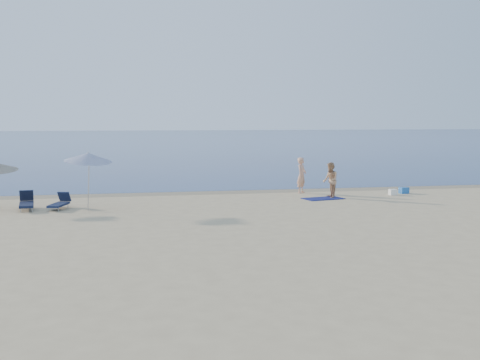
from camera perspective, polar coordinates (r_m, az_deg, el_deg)
name	(u,v)px	position (r m, az deg, el deg)	size (l,w,h in m)	color
ground	(414,296)	(14.16, 16.15, -10.56)	(160.00, 160.00, 0.00)	tan
sea	(156,139)	(112.28, -8.01, 3.84)	(240.00, 160.00, 0.01)	#0C1D4A
wet_sand_strip	(242,192)	(32.31, 0.16, -1.12)	(240.00, 1.60, 0.00)	#847254
person_left	(302,175)	(31.86, 5.87, 0.45)	(0.69, 0.45, 1.89)	tan
person_right	(330,180)	(30.11, 8.57, -0.01)	(0.86, 0.67, 1.77)	tan
beach_towel	(323,199)	(29.78, 7.87, -1.75)	(1.93, 1.07, 0.03)	#0F144E
white_bag	(393,192)	(31.95, 14.27, -1.12)	(0.35, 0.30, 0.30)	white
blue_cooler	(404,190)	(32.75, 15.27, -0.95)	(0.46, 0.33, 0.33)	blue
umbrella_near	(88,157)	(26.54, -14.20, 2.10)	(2.67, 2.68, 2.63)	silver
lounger_left	(26,203)	(27.65, -19.59, -2.07)	(0.81, 1.84, 0.79)	#121933
lounger_right	(60,203)	(27.36, -16.73, -2.12)	(0.93, 1.66, 0.70)	#16203E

